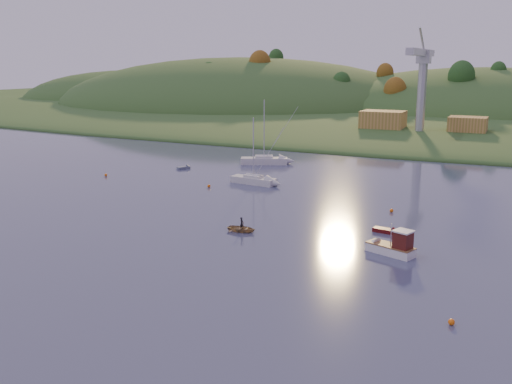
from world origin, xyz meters
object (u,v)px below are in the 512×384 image
at_px(sailboat_near, 264,160).
at_px(sailboat_far, 253,179).
at_px(fishing_boat, 387,245).
at_px(grey_dinghy, 186,167).
at_px(canoe, 242,229).
at_px(red_tender, 391,231).

height_order(sailboat_near, sailboat_far, sailboat_near).
height_order(fishing_boat, sailboat_near, sailboat_near).
relative_size(fishing_boat, grey_dinghy, 2.11).
bearing_deg(sailboat_near, canoe, -92.25).
distance_m(fishing_boat, canoe, 17.27).
bearing_deg(fishing_boat, sailboat_far, -22.75).
distance_m(sailboat_far, grey_dinghy, 18.89).
xyz_separation_m(sailboat_far, grey_dinghy, (-17.56, 6.95, -0.50)).
distance_m(sailboat_near, canoe, 46.32).
bearing_deg(sailboat_near, red_tender, -71.46).
relative_size(canoe, grey_dinghy, 1.17).
xyz_separation_m(sailboat_near, grey_dinghy, (-11.17, -10.92, -0.58)).
distance_m(canoe, red_tender, 17.41).
bearing_deg(sailboat_near, fishing_boat, -75.56).
height_order(fishing_boat, red_tender, fishing_boat).
relative_size(sailboat_far, grey_dinghy, 3.71).
xyz_separation_m(sailboat_near, sailboat_far, (6.40, -17.86, -0.08)).
relative_size(sailboat_near, red_tender, 3.62).
distance_m(canoe, grey_dinghy, 42.80).
xyz_separation_m(sailboat_near, red_tender, (33.13, -36.16, -0.56)).
bearing_deg(grey_dinghy, fishing_boat, -95.24).
bearing_deg(sailboat_far, fishing_boat, -35.58).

